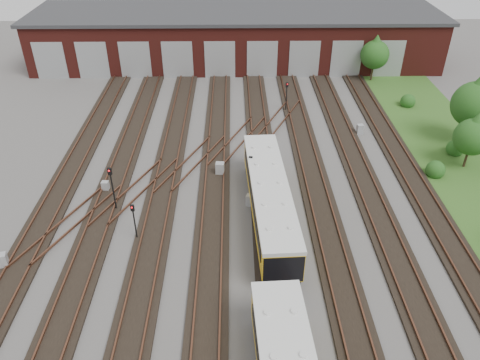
{
  "coord_description": "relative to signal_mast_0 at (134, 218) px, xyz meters",
  "views": [
    {
      "loc": [
        -0.43,
        -20.0,
        20.93
      ],
      "look_at": [
        -0.0,
        8.5,
        2.0
      ],
      "focal_mm": 35.0,
      "sensor_mm": 36.0,
      "label": 1
    }
  ],
  "objects": [
    {
      "name": "ground",
      "position": [
        7.06,
        -4.35,
        -1.85
      ],
      "size": [
        120.0,
        120.0,
        0.0
      ],
      "primitive_type": "plane",
      "color": "#4E4A48",
      "rests_on": "ground"
    },
    {
      "name": "track_network",
      "position": [
        6.89,
        -3.77,
        -1.74
      ],
      "size": [
        30.4,
        70.0,
        0.33
      ],
      "color": "black",
      "rests_on": "ground"
    },
    {
      "name": "maintenance_shed",
      "position": [
        7.05,
        35.62,
        1.35
      ],
      "size": [
        51.0,
        12.5,
        6.35
      ],
      "color": "#551A15",
      "rests_on": "ground"
    },
    {
      "name": "signal_mast_0",
      "position": [
        0.0,
        0.0,
        0.0
      ],
      "size": [
        0.25,
        0.24,
        2.88
      ],
      "rotation": [
        0.0,
        0.0,
        -0.13
      ],
      "color": "black",
      "rests_on": "ground"
    },
    {
      "name": "signal_mast_1",
      "position": [
        -2.07,
        3.3,
        0.47
      ],
      "size": [
        0.28,
        0.27,
        3.65
      ],
      "rotation": [
        0.0,
        0.0,
        -0.1
      ],
      "color": "black",
      "rests_on": "ground"
    },
    {
      "name": "signal_mast_2",
      "position": [
        12.04,
        20.05,
        0.16
      ],
      "size": [
        0.28,
        0.26,
        3.15
      ],
      "rotation": [
        0.0,
        0.0,
        0.29
      ],
      "color": "black",
      "rests_on": "ground"
    },
    {
      "name": "signal_mast_3",
      "position": [
        7.87,
        5.3,
        0.27
      ],
      "size": [
        0.3,
        0.28,
        3.3
      ],
      "rotation": [
        0.0,
        0.0,
        -0.2
      ],
      "color": "black",
      "rests_on": "ground"
    },
    {
      "name": "relay_cabinet_0",
      "position": [
        -7.94,
        -2.59,
        -1.32
      ],
      "size": [
        0.76,
        0.68,
        1.07
      ],
      "primitive_type": "cube",
      "rotation": [
        0.0,
        0.0,
        0.27
      ],
      "color": "#949699",
      "rests_on": "ground"
    },
    {
      "name": "relay_cabinet_1",
      "position": [
        -3.38,
        5.77,
        -1.42
      ],
      "size": [
        0.57,
        0.49,
        0.87
      ],
      "primitive_type": "cube",
      "rotation": [
        0.0,
        0.0,
        -0.11
      ],
      "color": "#949699",
      "rests_on": "ground"
    },
    {
      "name": "relay_cabinet_2",
      "position": [
        7.8,
        3.72,
        -1.39
      ],
      "size": [
        0.67,
        0.62,
        0.92
      ],
      "primitive_type": "cube",
      "rotation": [
        0.0,
        0.0,
        -0.33
      ],
      "color": "#949699",
      "rests_on": "ground"
    },
    {
      "name": "relay_cabinet_3",
      "position": [
        5.47,
        7.97,
        -1.29
      ],
      "size": [
        0.73,
        0.63,
        1.13
      ],
      "primitive_type": "cube",
      "rotation": [
        0.0,
        0.0,
        -0.11
      ],
      "color": "#949699",
      "rests_on": "ground"
    },
    {
      "name": "relay_cabinet_4",
      "position": [
        18.58,
        14.99,
        -1.38
      ],
      "size": [
        0.63,
        0.55,
        0.94
      ],
      "primitive_type": "cube",
      "rotation": [
        0.0,
        0.0,
        0.15
      ],
      "color": "#949699",
      "rests_on": "ground"
    },
    {
      "name": "tree_0",
      "position": [
        23.06,
        28.54,
        1.64
      ],
      "size": [
        3.28,
        3.28,
        5.43
      ],
      "color": "#302315",
      "rests_on": "ground"
    },
    {
      "name": "tree_1",
      "position": [
        26.03,
        8.89,
        1.37
      ],
      "size": [
        3.03,
        3.03,
        5.02
      ],
      "color": "#302315",
      "rests_on": "ground"
    },
    {
      "name": "tree_2",
      "position": [
        27.76,
        13.03,
        2.48
      ],
      "size": [
        4.06,
        4.06,
        6.73
      ],
      "color": "#302315",
      "rests_on": "ground"
    },
    {
      "name": "bush_0",
      "position": [
        23.06,
        7.59,
        -1.07
      ],
      "size": [
        1.56,
        1.56,
        1.56
      ],
      "primitive_type": "sphere",
      "color": "#134012",
      "rests_on": "ground"
    },
    {
      "name": "bush_1",
      "position": [
        26.08,
        11.08,
        -1.08
      ],
      "size": [
        1.54,
        1.54,
        1.54
      ],
      "primitive_type": "sphere",
      "color": "#134012",
      "rests_on": "ground"
    },
    {
      "name": "bush_2",
      "position": [
        25.06,
        21.09,
        -1.08
      ],
      "size": [
        1.55,
        1.55,
        1.55
      ],
      "primitive_type": "sphere",
      "color": "#134012",
      "rests_on": "ground"
    }
  ]
}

